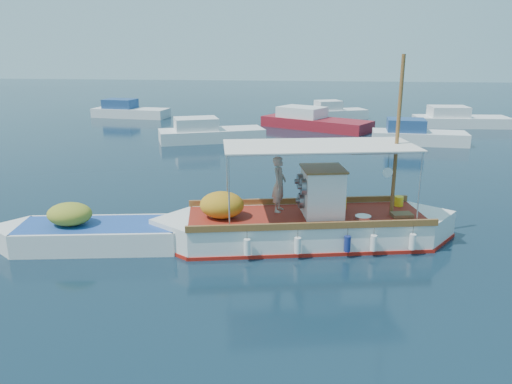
# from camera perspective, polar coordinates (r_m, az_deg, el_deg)

# --- Properties ---
(ground) EXTENTS (160.00, 160.00, 0.00)m
(ground) POSITION_cam_1_polar(r_m,az_deg,el_deg) (16.60, 5.28, -5.32)
(ground) COLOR black
(ground) RESTS_ON ground
(fishing_caique) EXTENTS (9.78, 4.08, 6.09)m
(fishing_caique) POSITION_cam_1_polar(r_m,az_deg,el_deg) (16.19, 5.52, -3.86)
(fishing_caique) COLOR white
(fishing_caique) RESTS_ON ground
(dinghy) EXTENTS (6.69, 2.68, 1.65)m
(dinghy) POSITION_cam_1_polar(r_m,az_deg,el_deg) (16.57, -17.70, -4.82)
(dinghy) COLOR white
(dinghy) RESTS_ON ground
(bg_boat_nw) EXTENTS (7.31, 4.76, 1.80)m
(bg_boat_nw) POSITION_cam_1_polar(r_m,az_deg,el_deg) (33.74, -5.45, 6.63)
(bg_boat_nw) COLOR silver
(bg_boat_nw) RESTS_ON ground
(bg_boat_n) EXTENTS (8.78, 6.58, 1.80)m
(bg_boat_n) POSITION_cam_1_polar(r_m,az_deg,el_deg) (39.25, 6.52, 7.95)
(bg_boat_n) COLOR maroon
(bg_boat_n) RESTS_ON ground
(bg_boat_ne) EXTENTS (6.06, 2.59, 1.80)m
(bg_boat_ne) POSITION_cam_1_polar(r_m,az_deg,el_deg) (34.36, 17.84, 6.10)
(bg_boat_ne) COLOR silver
(bg_boat_ne) RESTS_ON ground
(bg_boat_e) EXTENTS (7.28, 2.97, 1.80)m
(bg_boat_e) POSITION_cam_1_polar(r_m,az_deg,el_deg) (43.01, 22.12, 7.59)
(bg_boat_e) COLOR silver
(bg_boat_e) RESTS_ON ground
(bg_boat_far_w) EXTENTS (6.94, 3.08, 1.80)m
(bg_boat_far_w) POSITION_cam_1_polar(r_m,az_deg,el_deg) (46.78, -14.35, 8.88)
(bg_boat_far_w) COLOR silver
(bg_boat_far_w) RESTS_ON ground
(bg_boat_far_n) EXTENTS (5.58, 3.78, 1.80)m
(bg_boat_far_n) POSITION_cam_1_polar(r_m,az_deg,el_deg) (44.95, 8.96, 8.90)
(bg_boat_far_n) COLOR silver
(bg_boat_far_n) RESTS_ON ground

